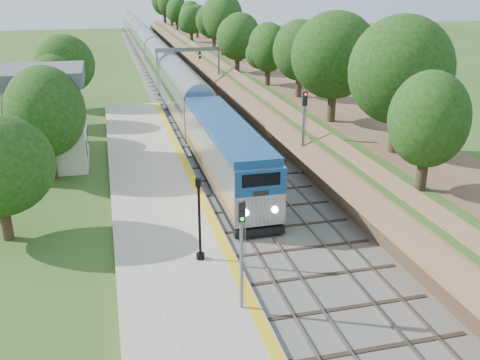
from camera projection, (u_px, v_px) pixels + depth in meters
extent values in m
cube|color=#4C4944|center=(180.00, 88.00, 74.80)|extent=(9.50, 170.00, 0.12)
cube|color=gray|center=(161.00, 88.00, 74.13)|extent=(0.08, 170.00, 0.16)
cube|color=gray|center=(171.00, 88.00, 74.46)|extent=(0.08, 170.00, 0.16)
cube|color=gray|center=(189.00, 87.00, 75.04)|extent=(0.08, 170.00, 0.16)
cube|color=gray|center=(199.00, 86.00, 75.37)|extent=(0.08, 170.00, 0.16)
cube|color=gray|center=(166.00, 224.00, 33.21)|extent=(6.40, 68.00, 0.38)
cube|color=gold|center=(211.00, 217.00, 33.79)|extent=(0.55, 68.00, 0.01)
cube|color=brown|center=(246.00, 75.00, 76.46)|extent=(9.00, 170.00, 3.00)
cube|color=brown|center=(219.00, 78.00, 75.64)|extent=(4.47, 170.00, 4.54)
cylinder|color=#332316|center=(447.00, 174.00, 29.77)|extent=(0.60, 0.60, 2.62)
sphere|color=black|center=(456.00, 111.00, 28.51)|extent=(5.70, 5.70, 5.70)
cylinder|color=#332316|center=(236.00, 55.00, 75.12)|extent=(0.60, 0.60, 2.62)
sphere|color=black|center=(236.00, 29.00, 73.85)|extent=(5.70, 5.70, 5.70)
cylinder|color=#332316|center=(183.00, 26.00, 120.46)|extent=(0.60, 0.60, 2.62)
sphere|color=black|center=(183.00, 10.00, 119.20)|extent=(5.70, 5.70, 5.70)
cube|color=beige|center=(33.00, 126.00, 42.76)|extent=(8.00, 6.00, 6.80)
cube|color=#4F5256|center=(26.00, 76.00, 41.35)|extent=(8.60, 6.60, 1.20)
cube|color=black|center=(87.00, 148.00, 42.61)|extent=(0.05, 1.10, 1.30)
cube|color=black|center=(87.00, 136.00, 45.88)|extent=(0.05, 1.10, 1.30)
cube|color=black|center=(83.00, 114.00, 41.62)|extent=(0.05, 1.10, 1.30)
cube|color=black|center=(84.00, 104.00, 44.89)|extent=(0.05, 1.10, 1.30)
cylinder|color=slate|center=(158.00, 73.00, 68.39)|extent=(0.24, 0.24, 6.20)
cylinder|color=slate|center=(219.00, 71.00, 70.21)|extent=(0.24, 0.24, 6.20)
cube|color=slate|center=(188.00, 49.00, 68.29)|extent=(8.40, 0.25, 0.50)
cube|color=black|center=(169.00, 56.00, 67.85)|extent=(0.30, 0.20, 0.90)
cube|color=black|center=(200.00, 55.00, 68.76)|extent=(0.30, 0.20, 0.90)
cylinder|color=#332316|center=(59.00, 166.00, 40.36)|extent=(0.60, 0.60, 2.45)
sphere|color=black|center=(54.00, 123.00, 39.19)|extent=(5.32, 5.32, 5.32)
cylinder|color=#332316|center=(69.00, 116.00, 54.87)|extent=(0.60, 0.60, 2.45)
sphere|color=black|center=(66.00, 84.00, 53.70)|extent=(5.32, 5.32, 5.32)
cube|color=black|center=(226.00, 178.00, 39.81)|extent=(2.85, 17.81, 0.62)
cube|color=#B7BAC1|center=(225.00, 151.00, 39.08)|extent=(3.09, 18.56, 3.50)
cube|color=navy|center=(225.00, 125.00, 38.38)|extent=(2.97, 17.81, 0.45)
cube|color=navy|center=(261.00, 183.00, 30.29)|extent=(3.06, 0.10, 1.55)
cube|color=black|center=(261.00, 180.00, 30.18)|extent=(2.27, 0.06, 0.77)
cube|color=#A81023|center=(225.00, 166.00, 39.50)|extent=(3.11, 18.18, 0.10)
cube|color=#B7BAC1|center=(184.00, 99.00, 57.51)|extent=(3.09, 20.62, 4.02)
cube|color=#B7BAC1|center=(162.00, 69.00, 76.75)|extent=(3.09, 20.62, 4.02)
cube|color=#B7BAC1|center=(149.00, 51.00, 96.00)|extent=(3.09, 20.62, 4.02)
cube|color=#B7BAC1|center=(140.00, 38.00, 115.24)|extent=(3.09, 20.62, 4.02)
cube|color=#B7BAC1|center=(134.00, 30.00, 134.48)|extent=(3.09, 20.62, 4.02)
cube|color=#B7BAC1|center=(129.00, 23.00, 153.72)|extent=(3.09, 20.62, 4.02)
cylinder|color=black|center=(200.00, 256.00, 28.69)|extent=(0.46, 0.46, 0.31)
cylinder|color=black|center=(199.00, 222.00, 27.97)|extent=(0.15, 0.15, 4.05)
cube|color=black|center=(198.00, 182.00, 27.18)|extent=(0.35, 0.35, 0.42)
cube|color=silver|center=(198.00, 182.00, 27.18)|extent=(0.25, 0.25, 0.31)
cylinder|color=slate|center=(241.00, 256.00, 23.54)|extent=(0.17, 0.17, 5.36)
cube|color=black|center=(242.00, 212.00, 22.79)|extent=(0.31, 0.20, 0.92)
cylinder|color=#0CE526|center=(242.00, 213.00, 22.68)|extent=(0.15, 0.06, 0.15)
cylinder|color=slate|center=(303.00, 133.00, 40.62)|extent=(0.19, 0.19, 6.66)
cube|color=black|center=(305.00, 99.00, 39.67)|extent=(0.37, 0.24, 1.07)
cylinder|color=#FF0C0C|center=(305.00, 99.00, 39.54)|extent=(0.17, 0.06, 0.17)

